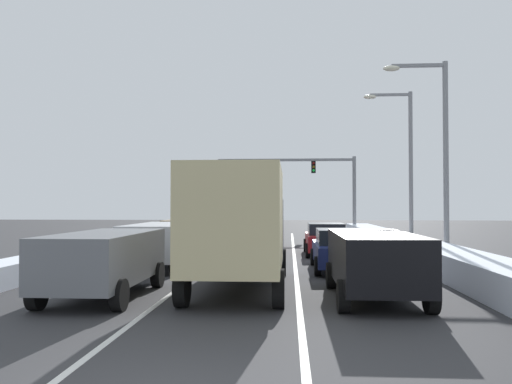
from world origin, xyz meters
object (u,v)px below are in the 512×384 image
at_px(suv_black_right_lane_nearest, 374,259).
at_px(sedan_white_center_lane_second, 257,242).
at_px(suv_silver_left_lane_second, 160,241).
at_px(street_lamp_right_near, 437,142).
at_px(suv_gray_left_lane_nearest, 105,258).
at_px(suv_maroon_center_lane_third, 258,230).
at_px(box_truck_center_lane_nearest, 240,222).
at_px(street_lamp_right_mid, 404,155).
at_px(sedan_navy_right_lane_second, 340,249).
at_px(sedan_red_right_lane_third, 326,239).
at_px(suv_tan_left_lane_third, 191,232).
at_px(traffic_light_gantry, 306,175).

height_order(suv_black_right_lane_nearest, sedan_white_center_lane_second, suv_black_right_lane_nearest).
relative_size(suv_silver_left_lane_second, street_lamp_right_near, 0.59).
bearing_deg(suv_gray_left_lane_nearest, suv_maroon_center_lane_third, 78.51).
height_order(box_truck_center_lane_nearest, suv_maroon_center_lane_third, box_truck_center_lane_nearest).
bearing_deg(street_lamp_right_mid, box_truck_center_lane_nearest, -118.09).
distance_m(suv_maroon_center_lane_third, street_lamp_right_mid, 9.04).
height_order(sedan_navy_right_lane_second, street_lamp_right_near, street_lamp_right_near).
relative_size(sedan_navy_right_lane_second, sedan_red_right_lane_third, 1.00).
bearing_deg(sedan_red_right_lane_third, street_lamp_right_mid, 40.72).
bearing_deg(suv_silver_left_lane_second, sedan_red_right_lane_third, 40.64).
relative_size(sedan_white_center_lane_second, suv_silver_left_lane_second, 0.92).
distance_m(suv_black_right_lane_nearest, suv_tan_left_lane_third, 14.21).
bearing_deg(sedan_navy_right_lane_second, suv_gray_left_lane_nearest, -138.21).
height_order(sedan_navy_right_lane_second, street_lamp_right_mid, street_lamp_right_mid).
bearing_deg(sedan_white_center_lane_second, street_lamp_right_mid, 39.95).
height_order(box_truck_center_lane_nearest, suv_tan_left_lane_third, box_truck_center_lane_nearest).
distance_m(box_truck_center_lane_nearest, suv_maroon_center_lane_third, 13.85).
xyz_separation_m(sedan_red_right_lane_third, suv_silver_left_lane_second, (-6.59, -5.66, 0.25)).
bearing_deg(sedan_navy_right_lane_second, suv_maroon_center_lane_third, 111.07).
xyz_separation_m(sedan_red_right_lane_third, suv_gray_left_lane_nearest, (-6.50, -11.76, 0.25)).
bearing_deg(suv_silver_left_lane_second, sedan_white_center_lane_second, 42.23).
relative_size(sedan_navy_right_lane_second, street_lamp_right_mid, 0.52).
xyz_separation_m(sedan_navy_right_lane_second, street_lamp_right_near, (4.28, 2.77, 4.22)).
xyz_separation_m(box_truck_center_lane_nearest, suv_maroon_center_lane_third, (-0.32, 13.81, -0.88)).
bearing_deg(street_lamp_right_mid, traffic_light_gantry, 112.21).
distance_m(sedan_navy_right_lane_second, suv_maroon_center_lane_third, 9.85).
distance_m(suv_gray_left_lane_nearest, suv_silver_left_lane_second, 6.10).
distance_m(sedan_white_center_lane_second, suv_maroon_center_lane_third, 5.86).
xyz_separation_m(sedan_red_right_lane_third, street_lamp_right_mid, (4.59, 3.95, 4.36)).
distance_m(sedan_white_center_lane_second, suv_gray_left_lane_nearest, 9.84).
height_order(suv_silver_left_lane_second, traffic_light_gantry, traffic_light_gantry).
bearing_deg(sedan_red_right_lane_third, sedan_navy_right_lane_second, -88.94).
height_order(sedan_red_right_lane_third, street_lamp_right_near, street_lamp_right_near).
distance_m(box_truck_center_lane_nearest, street_lamp_right_mid, 16.68).
height_order(sedan_navy_right_lane_second, box_truck_center_lane_nearest, box_truck_center_lane_nearest).
bearing_deg(suv_gray_left_lane_nearest, suv_tan_left_lane_third, 90.60).
xyz_separation_m(sedan_red_right_lane_third, suv_tan_left_lane_third, (-6.63, 0.73, 0.25)).
bearing_deg(suv_black_right_lane_nearest, street_lamp_right_mid, 74.96).
distance_m(sedan_navy_right_lane_second, street_lamp_right_near, 6.61).
bearing_deg(traffic_light_gantry, sedan_navy_right_lane_second, -88.61).
bearing_deg(suv_tan_left_lane_third, street_lamp_right_mid, 16.01).
relative_size(sedan_red_right_lane_third, traffic_light_gantry, 0.41).
distance_m(suv_maroon_center_lane_third, suv_tan_left_lane_third, 4.12).
xyz_separation_m(sedan_red_right_lane_third, sedan_white_center_lane_second, (-3.13, -2.52, 0.00)).
height_order(suv_tan_left_lane_third, street_lamp_right_mid, street_lamp_right_mid).
bearing_deg(suv_tan_left_lane_third, suv_black_right_lane_nearest, -60.27).
xyz_separation_m(suv_black_right_lane_nearest, suv_tan_left_lane_third, (-7.04, 12.34, 0.00)).
bearing_deg(sedan_navy_right_lane_second, suv_black_right_lane_nearest, -86.96).
bearing_deg(suv_tan_left_lane_third, suv_silver_left_lane_second, -89.67).
height_order(suv_maroon_center_lane_third, street_lamp_right_near, street_lamp_right_near).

